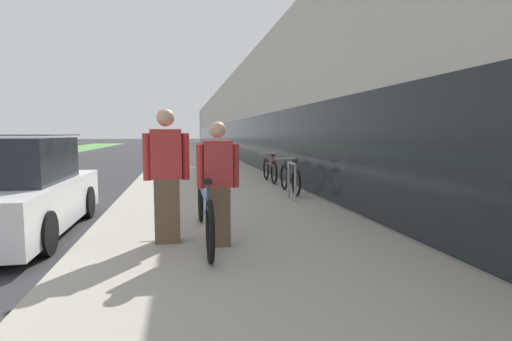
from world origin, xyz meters
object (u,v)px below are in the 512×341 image
person_bystander (167,176)px  bike_rack_hoop (292,177)px  tandem_bicycle (204,211)px  parked_sedan_curbside (11,192)px  person_rider (218,184)px  cruiser_bike_nearest (290,179)px  cruiser_bike_middle (270,170)px

person_bystander → bike_rack_hoop: bearing=49.1°
tandem_bicycle → person_bystander: (-0.51, -0.09, 0.52)m
bike_rack_hoop → parked_sedan_curbside: 5.34m
person_rider → bike_rack_hoop: person_rider is taller
bike_rack_hoop → person_rider: bearing=-120.4°
tandem_bicycle → cruiser_bike_nearest: bearing=59.3°
cruiser_bike_nearest → parked_sedan_curbside: size_ratio=0.43×
tandem_bicycle → cruiser_bike_nearest: tandem_bicycle is taller
tandem_bicycle → bike_rack_hoop: bearing=54.3°
person_bystander → cruiser_bike_middle: 6.94m
tandem_bicycle → person_rider: person_rider is taller
cruiser_bike_nearest → parked_sedan_curbside: bearing=-152.9°
cruiser_bike_nearest → bike_rack_hoop: bearing=-103.3°
cruiser_bike_nearest → cruiser_bike_middle: size_ratio=1.00×
person_rider → person_bystander: 0.74m
person_rider → cruiser_bike_nearest: (2.19, 4.34, -0.47)m
person_rider → parked_sedan_curbside: 3.52m
person_bystander → cruiser_bike_nearest: size_ratio=1.03×
bike_rack_hoop → cruiser_bike_middle: (0.24, 3.27, -0.14)m
bike_rack_hoop → cruiser_bike_middle: size_ratio=0.48×
cruiser_bike_middle → parked_sedan_curbside: size_ratio=0.43×
person_bystander → bike_rack_hoop: 4.02m
person_rider → cruiser_bike_middle: (2.19, 6.59, -0.46)m
tandem_bicycle → person_bystander: bearing=-170.3°
tandem_bicycle → cruiser_bike_middle: tandem_bicycle is taller
bike_rack_hoop → parked_sedan_curbside: size_ratio=0.21×
cruiser_bike_middle → cruiser_bike_nearest: bearing=-89.9°
cruiser_bike_middle → person_rider: bearing=-108.4°
person_bystander → cruiser_bike_nearest: (2.86, 4.05, -0.55)m
person_rider → cruiser_bike_middle: 6.96m
person_bystander → cruiser_bike_nearest: person_bystander is taller
bike_rack_hoop → cruiser_bike_nearest: size_ratio=0.48×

